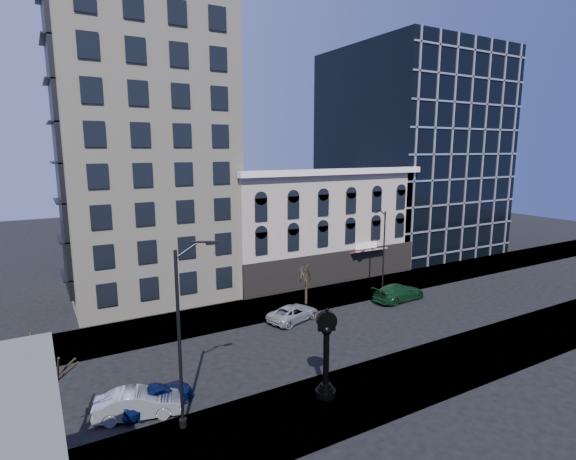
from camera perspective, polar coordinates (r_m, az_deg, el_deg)
ground at (r=34.83m, az=0.44°, el=-14.41°), size 160.00×160.00×0.00m
sidewalk_far at (r=41.38m, az=-5.25°, el=-10.26°), size 160.00×6.00×0.12m
sidewalk_near at (r=28.95m, az=8.96°, el=-19.88°), size 160.00×6.00×0.12m
cream_tower at (r=47.48m, az=-18.41°, el=15.54°), size 15.90×15.40×42.50m
victorian_row at (r=52.18m, az=3.02°, el=0.83°), size 22.60×11.19×12.50m
glass_office at (r=68.03m, az=15.21°, el=9.46°), size 20.00×20.15×28.00m
street_clock at (r=27.33m, az=4.86°, el=-15.71°), size 1.24×1.24×5.46m
street_lamp_near at (r=23.32m, az=-12.17°, el=-6.92°), size 2.61×0.40×10.10m
street_lamp_far at (r=45.20m, az=11.80°, el=0.14°), size 2.18×1.01×8.81m
bare_tree_near at (r=22.79m, az=-28.25°, el=-14.87°), size 4.02×4.02×6.89m
bare_tree_far at (r=42.01m, az=2.33°, el=-4.91°), size 2.65×2.65×4.55m
warning_sign at (r=24.90m, az=-31.41°, el=-22.22°), size 0.76×0.23×2.39m
car_near_a at (r=28.13m, az=-16.47°, el=-19.58°), size 4.59×2.72×1.46m
car_near_b at (r=27.68m, az=-18.48°, el=-20.15°), size 4.92×2.76×1.54m
car_far_a at (r=39.09m, az=0.68°, el=-10.50°), size 5.39×3.65×1.37m
car_far_b at (r=45.25m, az=13.88°, el=-7.70°), size 5.82×2.75×1.64m
car_far_c at (r=45.49m, az=13.47°, el=-7.71°), size 4.57×3.04×1.45m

